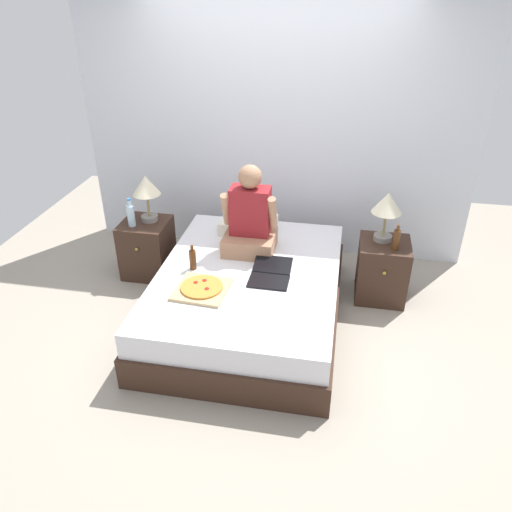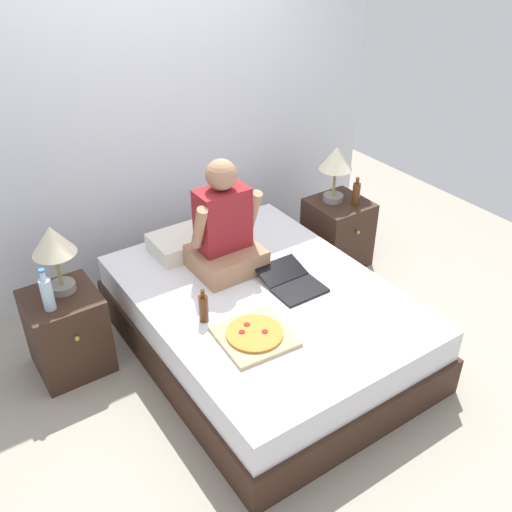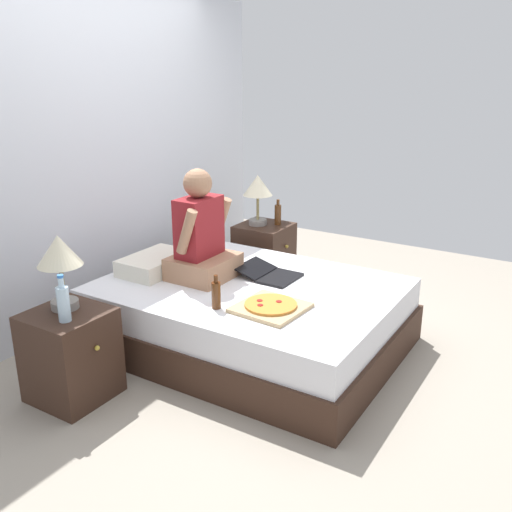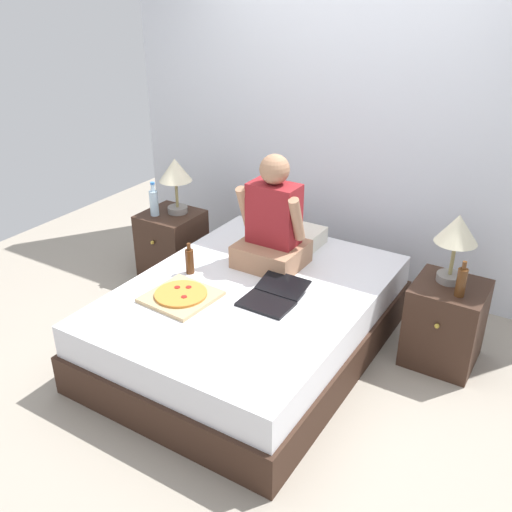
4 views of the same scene
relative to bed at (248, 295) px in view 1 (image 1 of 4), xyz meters
The scene contains 14 objects.
ground_plane 0.23m from the bed, ahead, with size 5.88×5.88×0.00m, color #9E9384.
wall_back 1.71m from the bed, 90.00° to the left, with size 3.88×0.12×2.50m, color silver.
bed is the anchor object (origin of this frame).
nightstand_left 1.25m from the bed, 153.58° to the left, with size 0.44×0.47×0.55m.
lamp_on_left_nightstand 1.40m from the bed, 150.68° to the left, with size 0.26×0.26×0.45m.
water_bottle 1.36m from the bed, 158.74° to the left, with size 0.07×0.07×0.28m.
nightstand_right 1.25m from the bed, 26.42° to the left, with size 0.44×0.47×0.55m.
lamp_on_right_nightstand 1.41m from the bed, 29.09° to the left, with size 0.26×0.26×0.45m.
beer_bottle 1.34m from the bed, 21.00° to the left, with size 0.06×0.06×0.23m.
pillow 0.80m from the bed, 101.11° to the left, with size 0.52×0.34×0.12m, color silver.
person_seated 0.65m from the bed, 98.74° to the left, with size 0.47×0.40×0.78m.
laptop 0.33m from the bed, 18.08° to the right, with size 0.32×0.42×0.07m.
pizza_box 0.52m from the bed, 131.17° to the right, with size 0.43×0.43×0.05m.
beer_bottle_on_bed 0.57m from the bed, behind, with size 0.06×0.06×0.22m.
Camera 1 is at (0.71, -3.43, 2.64)m, focal length 35.00 mm.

